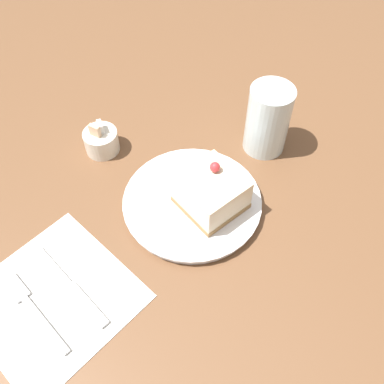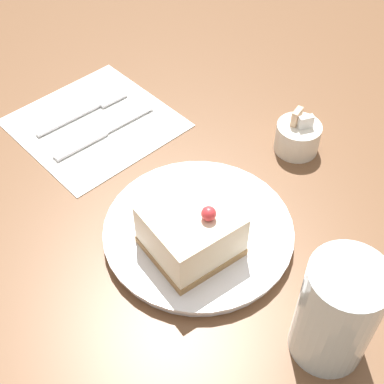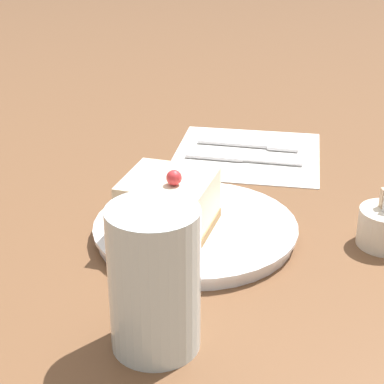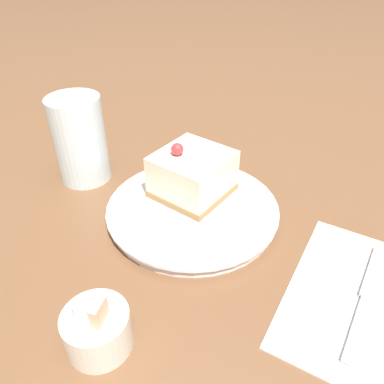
{
  "view_description": "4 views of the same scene",
  "coord_description": "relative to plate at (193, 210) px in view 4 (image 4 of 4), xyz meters",
  "views": [
    {
      "loc": [
        -0.27,
        -0.31,
        0.58
      ],
      "look_at": [
        0.0,
        -0.02,
        0.04
      ],
      "focal_mm": 40.0,
      "sensor_mm": 36.0,
      "label": 1
    },
    {
      "loc": [
        0.3,
        -0.28,
        0.51
      ],
      "look_at": [
        -0.01,
        -0.01,
        0.06
      ],
      "focal_mm": 50.0,
      "sensor_mm": 36.0,
      "label": 2
    },
    {
      "loc": [
        0.62,
        0.12,
        0.35
      ],
      "look_at": [
        -0.0,
        -0.03,
        0.05
      ],
      "focal_mm": 60.0,
      "sensor_mm": 36.0,
      "label": 3
    },
    {
      "loc": [
        -0.2,
        0.31,
        0.32
      ],
      "look_at": [
        0.01,
        -0.02,
        0.04
      ],
      "focal_mm": 35.0,
      "sensor_mm": 36.0,
      "label": 4
    }
  ],
  "objects": [
    {
      "name": "ground_plane",
      "position": [
        -0.01,
        0.02,
        -0.01
      ],
      "size": [
        4.0,
        4.0,
        0.0
      ],
      "primitive_type": "plane",
      "color": "brown"
    },
    {
      "name": "knife",
      "position": [
        -0.23,
        0.0,
        -0.0
      ],
      "size": [
        0.02,
        0.17,
        0.0
      ],
      "rotation": [
        0.0,
        0.0,
        0.01
      ],
      "color": "silver",
      "rests_on": "napkin"
    },
    {
      "name": "cake_slice",
      "position": [
        0.02,
        -0.03,
        0.04
      ],
      "size": [
        0.1,
        0.1,
        0.08
      ],
      "rotation": [
        0.0,
        0.0,
        -0.07
      ],
      "color": "#9E7547",
      "rests_on": "plate"
    },
    {
      "name": "drinking_glass",
      "position": [
        0.19,
        0.01,
        0.05
      ],
      "size": [
        0.08,
        0.08,
        0.13
      ],
      "color": "silver",
      "rests_on": "ground_plane"
    },
    {
      "name": "sugar_bowl",
      "position": [
        -0.03,
        0.2,
        0.01
      ],
      "size": [
        0.06,
        0.06,
        0.06
      ],
      "color": "silver",
      "rests_on": "ground_plane"
    },
    {
      "name": "plate",
      "position": [
        0.0,
        0.0,
        0.0
      ],
      "size": [
        0.23,
        0.23,
        0.02
      ],
      "color": "white",
      "rests_on": "ground_plane"
    }
  ]
}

